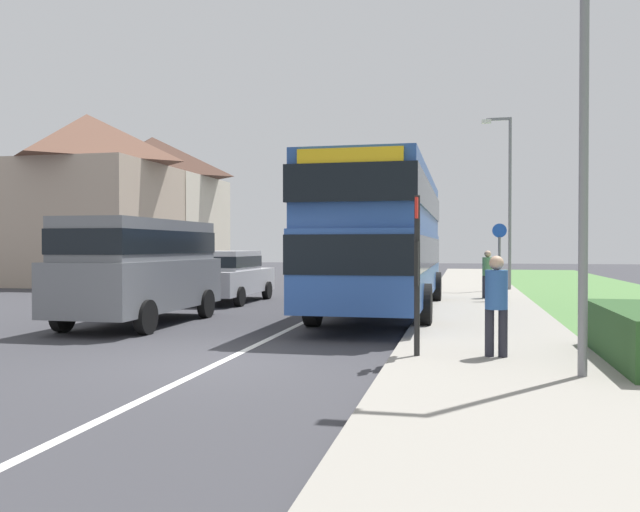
% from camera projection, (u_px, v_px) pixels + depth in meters
% --- Properties ---
extents(ground_plane, '(120.00, 120.00, 0.00)m').
position_uv_depth(ground_plane, '(221.00, 362.00, 10.17)').
color(ground_plane, '#38383D').
extents(lane_marking_centre, '(0.14, 60.00, 0.01)m').
position_uv_depth(lane_marking_centre, '(326.00, 312.00, 17.98)').
color(lane_marking_centre, silver).
rests_on(lane_marking_centre, ground_plane).
extents(pavement_near_side, '(3.20, 68.00, 0.12)m').
position_uv_depth(pavement_near_side, '(485.00, 322.00, 15.13)').
color(pavement_near_side, gray).
rests_on(pavement_near_side, ground_plane).
extents(double_decker_bus, '(2.80, 10.94, 3.70)m').
position_uv_depth(double_decker_bus, '(384.00, 234.00, 17.36)').
color(double_decker_bus, '#284C93').
rests_on(double_decker_bus, ground_plane).
extents(parked_van_grey, '(2.11, 5.15, 2.41)m').
position_uv_depth(parked_van_grey, '(141.00, 263.00, 15.07)').
color(parked_van_grey, slate).
rests_on(parked_van_grey, ground_plane).
extents(parked_car_silver, '(1.97, 4.55, 1.66)m').
position_uv_depth(parked_car_silver, '(227.00, 274.00, 21.01)').
color(parked_car_silver, '#B7B7BC').
rests_on(parked_car_silver, ground_plane).
extents(pedestrian_at_stop, '(0.34, 0.34, 1.67)m').
position_uv_depth(pedestrian_at_stop, '(496.00, 301.00, 9.96)').
color(pedestrian_at_stop, '#23232D').
rests_on(pedestrian_at_stop, ground_plane).
extents(pedestrian_walking_away, '(0.34, 0.34, 1.67)m').
position_uv_depth(pedestrian_walking_away, '(488.00, 272.00, 21.21)').
color(pedestrian_walking_away, '#23232D').
rests_on(pedestrian_walking_away, ground_plane).
extents(bus_stop_sign, '(0.09, 0.52, 2.60)m').
position_uv_depth(bus_stop_sign, '(417.00, 264.00, 10.06)').
color(bus_stop_sign, black).
rests_on(bus_stop_sign, ground_plane).
extents(cycle_route_sign, '(0.44, 0.08, 2.52)m').
position_uv_depth(cycle_route_sign, '(499.00, 258.00, 20.34)').
color(cycle_route_sign, slate).
rests_on(cycle_route_sign, ground_plane).
extents(street_lamp_near, '(1.14, 0.20, 6.73)m').
position_uv_depth(street_lamp_near, '(575.00, 86.00, 8.46)').
color(street_lamp_near, slate).
rests_on(street_lamp_near, ground_plane).
extents(street_lamp_mid, '(1.14, 0.20, 6.83)m').
position_uv_depth(street_lamp_mid, '(507.00, 191.00, 25.42)').
color(street_lamp_mid, slate).
rests_on(street_lamp_mid, ground_plane).
extents(house_terrace_far_side, '(7.01, 13.13, 8.04)m').
position_uv_depth(house_terrace_far_side, '(123.00, 204.00, 33.98)').
color(house_terrace_far_side, tan).
rests_on(house_terrace_far_side, ground_plane).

